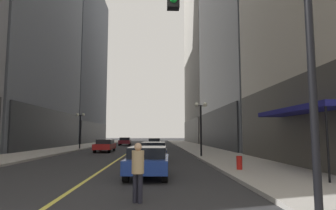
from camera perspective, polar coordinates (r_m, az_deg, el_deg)
The scene contains 16 objects.
ground_plane at distance 38.29m, azimuth -6.67°, elevation -8.63°, with size 200.00×200.00×0.00m, color #2D2D30.
sidewalk_left at distance 39.75m, azimuth -18.74°, elevation -8.15°, with size 4.50×78.00×0.15m, color #ADA8A0.
sidewalk_right at distance 38.56m, azimuth 5.79°, elevation -8.51°, with size 4.50×78.00×0.15m, color #ADA8A0.
lane_centre_stripe at distance 38.29m, azimuth -6.67°, elevation -8.62°, with size 0.16×70.00×0.01m, color #E5D64C.
building_left_far at distance 67.84m, azimuth -18.63°, elevation 8.19°, with size 11.27×26.00×36.16m.
storefront_awning_right at distance 15.01m, azimuth 24.90°, elevation -1.03°, with size 1.60×6.78×3.12m.
car_blue at distance 12.70m, azimuth -4.01°, elevation -11.05°, with size 1.95×4.12×1.32m.
car_navy at distance 20.09m, azimuth -2.90°, elevation -9.14°, with size 1.91×4.52×1.32m.
car_red at distance 31.19m, azimuth -12.50°, elevation -7.84°, with size 1.77×4.60×1.32m.
car_silver at distance 39.72m, azimuth -2.71°, elevation -7.53°, with size 1.85×4.13×1.32m.
car_maroon at distance 48.85m, azimuth -8.62°, elevation -7.16°, with size 2.00×4.16×1.32m.
pedestrian_in_tan_trench at distance 8.06m, azimuth -6.06°, elevation -12.40°, with size 0.46×0.46×1.62m.
traffic_light_near_right at distance 7.04m, azimuth 19.11°, elevation 9.94°, with size 3.43×0.35×5.65m.
street_lamp_left_far at distance 36.21m, azimuth -17.15°, elevation -3.41°, with size 1.06×0.36×4.43m.
street_lamp_right_mid at distance 23.00m, azimuth 6.59°, elevation -2.37°, with size 1.06×0.36×4.43m.
fire_hydrant_right at distance 14.64m, azimuth 14.11°, elevation -11.44°, with size 0.28×0.28×0.80m, color red.
Camera 1 is at (2.82, -3.14, 1.86)m, focal length 30.42 mm.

